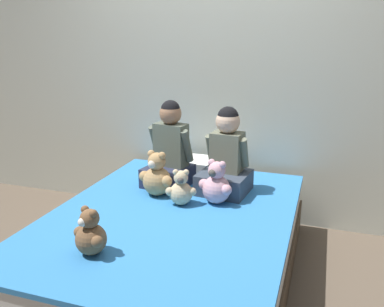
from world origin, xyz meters
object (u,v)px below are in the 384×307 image
Objects in this scene: teddy_bear_between_children at (181,190)px; teddy_bear_at_foot_of_bed at (90,235)px; teddy_bear_held_by_right_child at (216,185)px; bed at (172,246)px; teddy_bear_held_by_left_child at (157,177)px; pillow_at_headboard at (208,167)px; child_on_right at (226,158)px; child_on_left at (170,152)px.

teddy_bear_between_children is 0.78m from teddy_bear_at_foot_of_bed.
teddy_bear_held_by_right_child reaches higher than teddy_bear_at_foot_of_bed.
teddy_bear_held_by_left_child is (-0.21, 0.25, 0.37)m from bed.
bed is at bearing -37.37° from teddy_bear_held_by_left_child.
teddy_bear_held_by_right_child is at bearing -68.56° from pillow_at_headboard.
pillow_at_headboard is (-0.01, 0.67, -0.05)m from teddy_bear_between_children.
teddy_bear_between_children is at bearing -12.64° from teddy_bear_held_by_left_child.
teddy_bear_held_by_right_child is (-0.00, -0.24, -0.12)m from child_on_right.
teddy_bear_between_children is 0.95× the size of teddy_bear_at_foot_of_bed.
pillow_at_headboard is (0.21, 1.41, -0.05)m from teddy_bear_at_foot_of_bed.
teddy_bear_held_by_left_child is 1.31× the size of teddy_bear_between_children.
teddy_bear_held_by_right_child is (0.43, -0.00, -0.01)m from teddy_bear_held_by_left_child.
child_on_right reaches higher than bed.
teddy_bear_between_children is 0.67m from pillow_at_headboard.
teddy_bear_held_by_left_child is 0.24m from teddy_bear_between_children.
teddy_bear_held_by_left_child is 0.65× the size of pillow_at_headboard.
child_on_right is 2.04× the size of teddy_bear_held_by_right_child.
bed is 6.62× the size of teddy_bear_held_by_right_child.
teddy_bear_held_by_right_child is at bearing -18.53° from child_on_left.
bed is 3.12× the size of child_on_left.
child_on_left reaches higher than teddy_bear_held_by_right_child.
bed is 0.87m from pillow_at_headboard.
teddy_bear_between_children is (-0.22, -0.34, -0.14)m from child_on_right.
child_on_right is at bearing -55.77° from pillow_at_headboard.
bed is 0.49m from teddy_bear_held_by_right_child.
bed is at bearing -114.16° from teddy_bear_held_by_right_child.
child_on_right is 2.39× the size of teddy_bear_at_foot_of_bed.
bed is 0.72m from child_on_right.
pillow_at_headboard is (0.20, 0.33, -0.20)m from child_on_left.
child_on_left is 2.60× the size of teddy_bear_between_children.
teddy_bear_held_by_left_child is (-0.43, -0.23, -0.11)m from child_on_right.
teddy_bear_held_by_right_child is (0.43, -0.24, -0.13)m from child_on_left.
teddy_bear_between_children reaches higher than bed.
child_on_left is 1.98× the size of teddy_bear_held_by_left_child.
child_on_left is 0.26m from teddy_bear_held_by_left_child.
child_on_left reaches higher than teddy_bear_held_by_left_child.
teddy_bear_held_by_left_child is 1.25× the size of teddy_bear_at_foot_of_bed.
teddy_bear_at_foot_of_bed is 0.52× the size of pillow_at_headboard.
bed is 0.49m from teddy_bear_held_by_left_child.
pillow_at_headboard is at bearing 82.98° from teddy_bear_held_by_left_child.
bed is 0.37m from teddy_bear_between_children.
child_on_left is at bearing 112.68° from bed.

